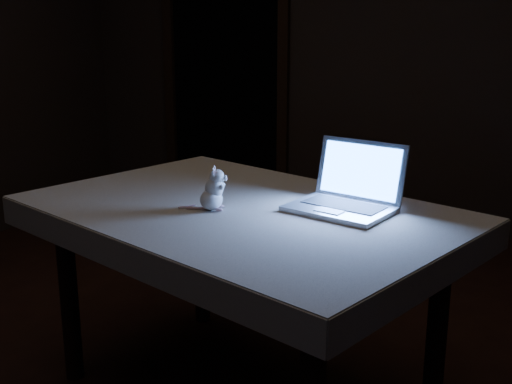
% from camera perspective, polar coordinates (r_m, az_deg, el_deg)
% --- Properties ---
extents(back_wall, '(4.50, 0.04, 2.60)m').
position_cam_1_polar(back_wall, '(4.66, 9.78, 12.98)').
color(back_wall, black).
rests_on(back_wall, ground).
extents(doorway, '(1.06, 0.36, 2.13)m').
position_cam_1_polar(doorway, '(5.06, -2.71, 10.64)').
color(doorway, black).
rests_on(doorway, back_wall).
extents(table, '(1.68, 1.35, 0.78)m').
position_cam_1_polar(table, '(2.48, -1.30, -10.17)').
color(table, black).
rests_on(table, floor).
extents(tablecloth, '(1.81, 1.48, 0.10)m').
position_cam_1_polar(tablecloth, '(2.35, -1.43, -2.50)').
color(tablecloth, '#BDB09D').
rests_on(tablecloth, table).
extents(laptop, '(0.41, 0.38, 0.24)m').
position_cam_1_polar(laptop, '(2.26, 7.50, 1.14)').
color(laptop, '#A4A4A8').
rests_on(laptop, tablecloth).
extents(plush_mouse, '(0.14, 0.14, 0.16)m').
position_cam_1_polar(plush_mouse, '(2.28, -4.01, 0.31)').
color(plush_mouse, silver).
rests_on(plush_mouse, tablecloth).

